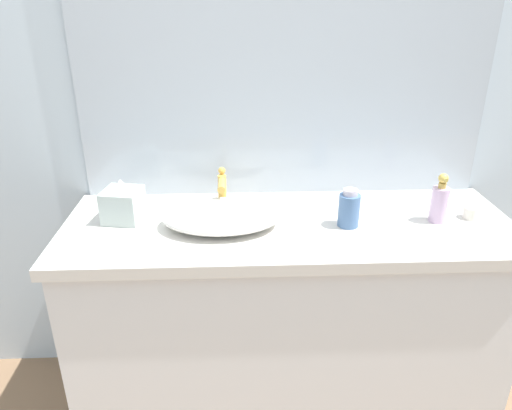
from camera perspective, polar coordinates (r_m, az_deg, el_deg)
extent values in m
cube|color=silver|center=(1.90, 2.33, 14.79)|extent=(6.00, 0.06, 2.60)
cube|color=white|center=(1.96, 3.62, -13.83)|extent=(1.58, 0.54, 0.81)
cube|color=silver|center=(1.73, 3.98, -2.70)|extent=(1.62, 0.58, 0.04)
cube|color=#B2BCC6|center=(1.85, 3.55, 19.58)|extent=(1.57, 0.01, 1.23)
ellipsoid|color=silver|center=(1.68, -4.13, -1.28)|extent=(0.42, 0.28, 0.08)
cylinder|color=gold|center=(1.83, -4.03, 1.66)|extent=(0.03, 0.03, 0.13)
cylinder|color=gold|center=(1.76, -4.12, 2.46)|extent=(0.03, 0.11, 0.03)
sphere|color=gold|center=(1.82, -4.09, 4.09)|extent=(0.03, 0.03, 0.03)
cylinder|color=#CAA9C9|center=(1.82, 20.93, 0.04)|extent=(0.06, 0.06, 0.13)
cylinder|color=gold|center=(1.80, 21.27, 2.18)|extent=(0.03, 0.03, 0.02)
sphere|color=gold|center=(1.79, 21.40, 2.96)|extent=(0.03, 0.03, 0.03)
cylinder|color=#CCB051|center=(1.78, 21.53, 2.84)|extent=(0.02, 0.02, 0.02)
cylinder|color=#4B6E9C|center=(1.71, 10.99, -0.63)|extent=(0.07, 0.07, 0.12)
cylinder|color=silver|center=(1.68, 11.17, 1.51)|extent=(0.05, 0.05, 0.02)
cube|color=#B4C2BC|center=(1.78, -15.53, -0.02)|extent=(0.15, 0.15, 0.12)
cone|color=white|center=(1.75, -15.80, 2.27)|extent=(0.07, 0.07, 0.04)
cylinder|color=silver|center=(1.91, 24.17, -0.82)|extent=(0.05, 0.05, 0.04)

